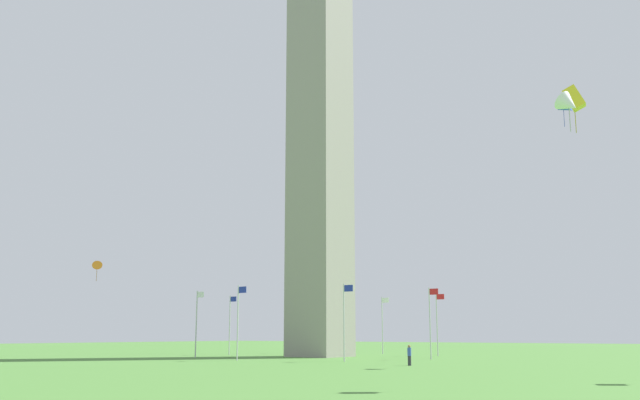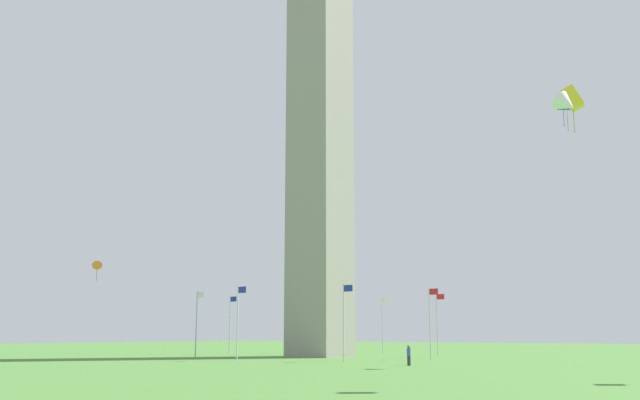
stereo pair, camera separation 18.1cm
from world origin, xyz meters
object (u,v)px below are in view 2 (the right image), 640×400
flagpole_sw (197,320)px  kite_orange_delta (97,267)px  flagpole_n (430,319)px  flagpole_ne (438,321)px  kite_white_delta (567,104)px  flagpole_se (303,323)px  kite_blue_delta (563,107)px  person_blue_shirt (409,355)px  kite_yellow_box (572,98)px  flagpole_e (383,322)px  flagpole_s (230,322)px  flagpole_w (238,319)px  obelisk_monument (320,130)px  flagpole_nw (344,318)px

flagpole_sw → kite_orange_delta: (-2.99, -11.71, 5.33)m
flagpole_n → flagpole_ne: size_ratio=1.00×
flagpole_sw → kite_white_delta: size_ratio=3.88×
flagpole_se → kite_blue_delta: kite_blue_delta is taller
flagpole_sw → person_blue_shirt: size_ratio=4.32×
kite_blue_delta → kite_yellow_box: bearing=-72.8°
flagpole_n → flagpole_ne: same height
flagpole_ne → flagpole_e: (-10.09, 4.18, 0.00)m
flagpole_s → kite_blue_delta: (45.19, -5.26, 18.82)m
flagpole_s → kite_blue_delta: bearing=-6.6°
flagpole_s → flagpole_e: bearing=45.0°
flagpole_n → person_blue_shirt: size_ratio=4.32×
flagpole_s → kite_blue_delta: size_ratio=2.79×
flagpole_sw → kite_yellow_box: 53.40m
flagpole_w → flagpole_e: bearing=90.0°
obelisk_monument → kite_orange_delta: bearing=-120.8°
flagpole_ne → person_blue_shirt: (9.32, -24.35, -3.25)m
flagpole_nw → kite_yellow_box: bearing=-34.3°
flagpole_s → kite_yellow_box: 61.35m
kite_orange_delta → flagpole_s: bearing=93.1°
flagpole_n → flagpole_s: same height
kite_yellow_box → kite_blue_delta: bearing=107.2°
person_blue_shirt → kite_yellow_box: kite_yellow_box is taller
flagpole_w → kite_blue_delta: bearing=16.2°
flagpole_n → person_blue_shirt: bearing=-70.2°
flagpole_w → kite_yellow_box: bearing=-21.5°
flagpole_se → kite_orange_delta: bearing=-95.4°
kite_orange_delta → kite_blue_delta: bearing=20.6°
flagpole_e → kite_yellow_box: (38.38, -43.62, 11.46)m
flagpole_n → flagpole_w: (-14.26, -14.26, 0.00)m
flagpole_n → flagpole_w: size_ratio=1.00×
kite_yellow_box → kite_blue_delta: (-7.45, 24.10, 7.35)m
kite_white_delta → kite_orange_delta: (-53.14, 14.75, -3.54)m
flagpole_n → kite_blue_delta: bearing=-17.5°
flagpole_e → flagpole_nw: bearing=-67.5°
kite_white_delta → person_blue_shirt: bearing=132.8°
flagpole_n → kite_blue_delta: (16.66, -5.26, 18.82)m
obelisk_monument → flagpole_n: (14.33, 0.00, -23.19)m
person_blue_shirt → kite_yellow_box: bearing=172.9°
flagpole_ne → flagpole_e: 10.92m
flagpole_nw → kite_blue_delta: bearing=13.0°
flagpole_n → obelisk_monument: bearing=180.0°
kite_orange_delta → flagpole_e: bearing=70.1°
flagpole_n → flagpole_w: same height
flagpole_n → flagpole_s: size_ratio=1.00×
flagpole_nw → kite_white_delta: 40.95m
obelisk_monument → flagpole_s: (-14.20, 0.00, -23.19)m
obelisk_monument → flagpole_se: (-10.02, 10.09, -23.19)m
flagpole_e → flagpole_n: bearing=-45.0°
flagpole_sw → kite_white_delta: 57.39m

